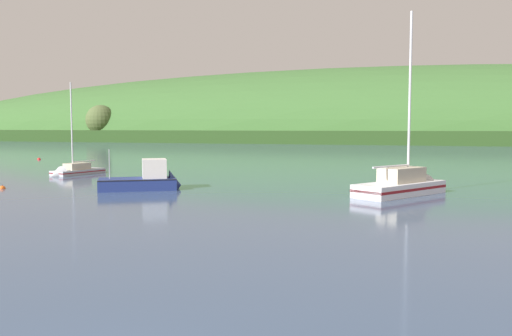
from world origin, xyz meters
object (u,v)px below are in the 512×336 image
at_px(sailboat_near_mooring, 407,189).
at_px(mooring_buoy_far_upstream, 39,160).
at_px(fishing_boat_moored, 147,183).
at_px(sailboat_far_left, 73,173).
at_px(mooring_buoy_foreground, 2,189).

bearing_deg(sailboat_near_mooring, mooring_buoy_far_upstream, 97.09).
bearing_deg(fishing_boat_moored, sailboat_far_left, 115.72).
bearing_deg(fishing_boat_moored, sailboat_near_mooring, -21.36).
xyz_separation_m(sailboat_far_left, mooring_buoy_foreground, (1.69, -12.90, -0.16)).
relative_size(fishing_boat_moored, mooring_buoy_far_upstream, 11.29).
bearing_deg(fishing_boat_moored, mooring_buoy_foreground, 163.89).
bearing_deg(sailboat_far_left, mooring_buoy_far_upstream, -121.24).
height_order(sailboat_near_mooring, mooring_buoy_foreground, sailboat_near_mooring).
relative_size(sailboat_far_left, mooring_buoy_far_upstream, 17.30).
xyz_separation_m(mooring_buoy_foreground, mooring_buoy_far_upstream, (-22.87, 35.90, -0.00)).
height_order(sailboat_far_left, mooring_buoy_foreground, sailboat_far_left).
distance_m(fishing_boat_moored, mooring_buoy_far_upstream, 48.52).
height_order(sailboat_far_left, mooring_buoy_far_upstream, sailboat_far_left).
height_order(fishing_boat_moored, mooring_buoy_foreground, fishing_boat_moored).
relative_size(sailboat_near_mooring, mooring_buoy_foreground, 25.79).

